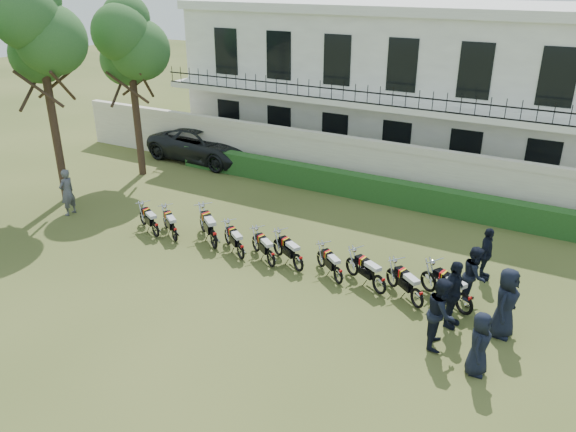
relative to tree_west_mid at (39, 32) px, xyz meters
name	(u,v)px	position (x,y,z in m)	size (l,w,h in m)	color
ground	(244,263)	(9.46, -1.00, -6.67)	(100.00, 100.00, 0.00)	#3D491D
perimeter_wall	(346,162)	(9.46, 7.00, -5.50)	(30.00, 0.35, 2.30)	#EEE5C8
hedge	(360,186)	(10.46, 6.20, -6.17)	(18.00, 0.60, 1.00)	#1E4017
building	(397,81)	(9.46, 12.96, -2.96)	(20.40, 9.60, 7.40)	white
tree_west_mid	(39,32)	(0.00, 0.00, 0.00)	(3.40, 3.20, 8.82)	#473323
tree_west_near	(129,43)	(0.50, 4.00, -0.78)	(3.40, 3.20, 7.90)	#473323
motorcycle_0	(155,226)	(5.67, -0.93, -6.22)	(1.64, 0.92, 0.98)	black
motorcycle_1	(174,230)	(6.49, -0.87, -6.22)	(1.52, 1.10, 0.98)	black
motorcycle_2	(214,235)	(8.02, -0.66, -6.13)	(1.73, 1.40, 1.16)	black
motorcycle_3	(241,247)	(9.24, -0.85, -6.22)	(1.51, 1.09, 0.97)	black
motorcycle_4	(271,255)	(10.37, -0.81, -6.22)	(1.51, 1.06, 0.96)	black
motorcycle_5	(298,259)	(11.26, -0.64, -6.21)	(1.64, 0.99, 1.00)	black
motorcycle_6	(338,271)	(12.68, -0.71, -6.25)	(1.39, 1.09, 0.92)	black
motorcycle_7	(380,280)	(13.97, -0.67, -6.20)	(1.69, 0.99, 1.02)	black
motorcycle_8	(417,294)	(15.15, -0.84, -6.21)	(1.52, 1.18, 1.00)	black
motorcycle_9	(465,299)	(16.38, -0.54, -6.16)	(1.80, 1.12, 1.11)	black
suv	(205,144)	(1.74, 7.13, -5.86)	(2.69, 5.84, 1.62)	black
inspector	(67,192)	(1.34, -0.98, -5.75)	(0.67, 0.44, 1.84)	slate
officer_0	(479,344)	(17.22, -2.84, -5.86)	(0.79, 0.51, 1.62)	black
officer_1	(441,313)	(16.14, -2.21, -5.72)	(0.92, 0.72, 1.89)	black
officer_2	(453,294)	(16.17, -1.23, -5.71)	(1.12, 0.47, 1.91)	black
officer_3	(506,303)	(17.46, -0.98, -5.71)	(0.94, 0.61, 1.92)	black
officer_4	(474,275)	(16.42, 0.25, -5.80)	(0.85, 0.66, 1.74)	black
officer_5	(486,254)	(16.42, 1.79, -5.83)	(0.99, 0.41, 1.69)	black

